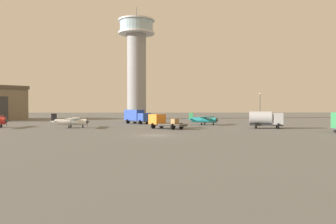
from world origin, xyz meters
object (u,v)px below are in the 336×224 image
(control_tower, at_px, (137,59))
(truck_fuel_tanker_silver, at_px, (265,119))
(light_post_east, at_px, (260,104))
(truck_box_blue, at_px, (136,116))
(airplane_white, at_px, (70,121))
(truck_flatbed_orange, at_px, (163,122))
(airplane_teal, at_px, (204,119))

(control_tower, bearing_deg, truck_fuel_tanker_silver, -64.01)
(control_tower, xyz_separation_m, light_post_east, (35.99, -14.70, -14.60))
(control_tower, height_order, truck_fuel_tanker_silver, control_tower)
(control_tower, distance_m, truck_box_blue, 38.08)
(control_tower, bearing_deg, light_post_east, -22.21)
(airplane_white, bearing_deg, truck_flatbed_orange, -11.82)
(light_post_east, bearing_deg, airplane_teal, -128.30)
(control_tower, height_order, light_post_east, control_tower)
(airplane_white, xyz_separation_m, truck_flatbed_orange, (16.59, -2.47, 0.01))
(airplane_teal, xyz_separation_m, truck_box_blue, (-14.45, 6.15, 0.53))
(control_tower, xyz_separation_m, truck_flatbed_orange, (7.21, -51.91, -18.14))
(airplane_teal, xyz_separation_m, truck_flatbed_orange, (-8.91, -12.04, 0.02))
(airplane_white, distance_m, truck_flatbed_orange, 16.77)
(truck_flatbed_orange, bearing_deg, light_post_east, -84.17)
(truck_box_blue, bearing_deg, light_post_east, 78.91)
(control_tower, relative_size, truck_fuel_tanker_silver, 5.95)
(truck_flatbed_orange, distance_m, truck_box_blue, 19.03)
(control_tower, xyz_separation_m, truck_box_blue, (1.67, -33.71, -17.63))
(airplane_white, bearing_deg, control_tower, 75.90)
(truck_flatbed_orange, bearing_deg, airplane_white, 35.08)
(control_tower, distance_m, truck_flatbed_orange, 55.46)
(truck_box_blue, bearing_deg, truck_flatbed_orange, -23.16)
(truck_box_blue, bearing_deg, airplane_teal, 26.84)
(truck_fuel_tanker_silver, xyz_separation_m, light_post_east, (10.63, 37.34, 3.07))
(airplane_white, bearing_deg, truck_box_blue, 51.54)
(truck_flatbed_orange, bearing_deg, truck_fuel_tanker_silver, -136.86)
(light_post_east, bearing_deg, control_tower, 157.79)
(control_tower, distance_m, truck_fuel_tanker_silver, 60.53)
(truck_fuel_tanker_silver, bearing_deg, control_tower, 130.27)
(control_tower, relative_size, truck_flatbed_orange, 5.33)
(airplane_white, height_order, truck_fuel_tanker_silver, truck_fuel_tanker_silver)
(airplane_white, height_order, truck_flatbed_orange, airplane_white)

